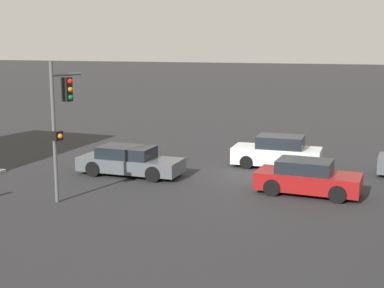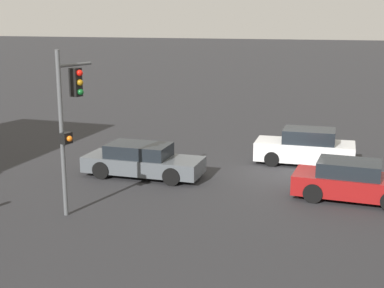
{
  "view_description": "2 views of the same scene",
  "coord_description": "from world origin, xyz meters",
  "px_view_note": "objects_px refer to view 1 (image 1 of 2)",
  "views": [
    {
      "loc": [
        -5.6,
        23.18,
        5.84
      ],
      "look_at": [
        2.09,
        3.14,
        1.86
      ],
      "focal_mm": 50.0,
      "sensor_mm": 36.0,
      "label": 1
    },
    {
      "loc": [
        -2.87,
        20.94,
        6.14
      ],
      "look_at": [
        3.13,
        3.02,
        1.72
      ],
      "focal_mm": 50.0,
      "sensor_mm": 36.0,
      "label": 2
    }
  ],
  "objects_px": {
    "crossing_car_0": "(307,178)",
    "crossing_car_1": "(277,152)",
    "traffic_signal": "(61,112)",
    "crossing_car_2": "(129,161)"
  },
  "relations": [
    {
      "from": "crossing_car_0",
      "to": "crossing_car_2",
      "type": "distance_m",
      "value": 8.06
    },
    {
      "from": "crossing_car_0",
      "to": "traffic_signal",
      "type": "bearing_deg",
      "value": -152.25
    },
    {
      "from": "crossing_car_0",
      "to": "crossing_car_1",
      "type": "relative_size",
      "value": 0.96
    },
    {
      "from": "traffic_signal",
      "to": "crossing_car_1",
      "type": "relative_size",
      "value": 1.23
    },
    {
      "from": "crossing_car_0",
      "to": "crossing_car_2",
      "type": "relative_size",
      "value": 0.86
    },
    {
      "from": "crossing_car_0",
      "to": "crossing_car_2",
      "type": "bearing_deg",
      "value": 179.53
    },
    {
      "from": "traffic_signal",
      "to": "crossing_car_0",
      "type": "xyz_separation_m",
      "value": [
        -8.51,
        -4.18,
        -2.73
      ]
    },
    {
      "from": "crossing_car_2",
      "to": "traffic_signal",
      "type": "bearing_deg",
      "value": -97.04
    },
    {
      "from": "traffic_signal",
      "to": "crossing_car_1",
      "type": "bearing_deg",
      "value": 66.32
    },
    {
      "from": "crossing_car_1",
      "to": "crossing_car_2",
      "type": "xyz_separation_m",
      "value": [
        5.94,
        4.01,
        -0.09
      ]
    }
  ]
}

